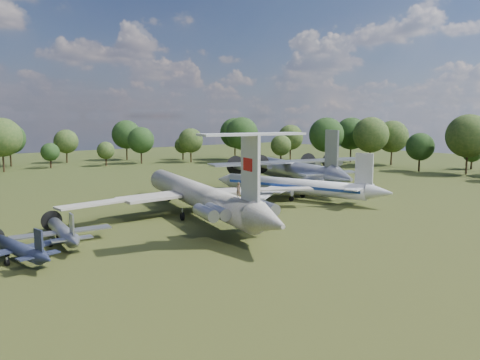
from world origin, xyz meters
TOP-DOWN VIEW (x-y plane):
  - ground at (0.00, 0.00)m, footprint 300.00×300.00m
  - il62_airliner at (1.41, 0.29)m, footprint 50.85×60.54m
  - tu104_jet at (23.68, 2.13)m, footprint 40.08×46.10m
  - an12_transport at (34.64, 13.42)m, footprint 46.29×49.62m
  - small_prop_west at (-25.98, -7.94)m, footprint 13.53×16.60m
  - small_prop_northwest at (-20.08, -3.59)m, footprint 13.10×16.93m
  - person_on_il62 at (-1.47, -14.12)m, footprint 0.72×0.50m

SIDE VIEW (x-z plane):
  - ground at x=0.00m, z-range 0.00..0.00m
  - small_prop_west at x=-25.98m, z-range 0.00..2.16m
  - small_prop_northwest at x=-20.08m, z-range 0.00..2.33m
  - tu104_jet at x=23.68m, z-range 0.00..3.88m
  - il62_airliner at x=1.41m, z-range 0.00..5.25m
  - an12_transport at x=34.64m, z-range 0.00..5.56m
  - person_on_il62 at x=-1.47m, z-range 5.25..7.16m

